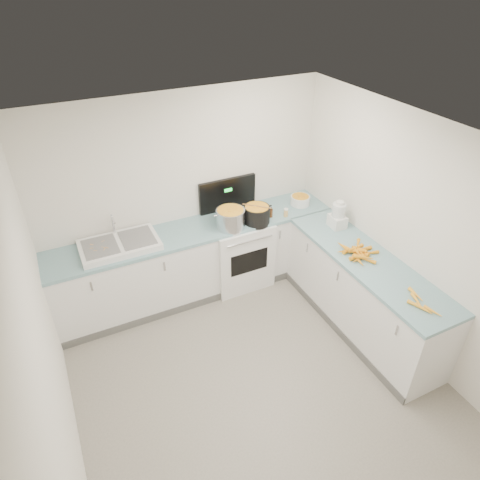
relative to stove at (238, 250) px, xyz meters
name	(u,v)px	position (x,y,z in m)	size (l,w,h in m)	color
floor	(261,387)	(-0.55, -1.69, -0.47)	(3.50, 4.00, 0.00)	gray
ceiling	(270,155)	(-0.55, -1.69, 2.03)	(3.50, 4.00, 0.00)	white
wall_back	(185,195)	(-0.55, 0.31, 0.78)	(3.50, 2.50, 0.00)	white
wall_left	(47,364)	(-2.30, -1.69, 0.78)	(4.00, 2.50, 0.00)	white
wall_right	(417,243)	(1.20, -1.69, 0.78)	(4.00, 2.50, 0.00)	white
counter_back	(198,260)	(-0.55, 0.01, 0.00)	(3.50, 0.62, 0.94)	white
counter_right	(362,293)	(0.90, -1.39, 0.00)	(0.62, 2.20, 0.94)	white
stove	(238,250)	(0.00, 0.00, 0.00)	(0.76, 0.65, 1.36)	white
sink	(120,245)	(-1.45, 0.02, 0.50)	(0.86, 0.52, 0.31)	white
steel_pot	(231,219)	(-0.15, -0.13, 0.57)	(0.34, 0.34, 0.25)	silver
black_pot	(257,215)	(0.18, -0.16, 0.56)	(0.32, 0.32, 0.23)	black
wooden_spoon	(257,206)	(0.18, -0.16, 0.68)	(0.02, 0.02, 0.36)	#AD7A47
mixing_bowl	(300,200)	(0.90, -0.02, 0.52)	(0.25, 0.25, 0.12)	white
extract_bottle	(271,213)	(0.40, -0.13, 0.52)	(0.04, 0.04, 0.11)	#593319
spice_jar	(286,213)	(0.57, -0.20, 0.51)	(0.05, 0.05, 0.09)	#E5B266
food_processor	(338,216)	(1.00, -0.68, 0.61)	(0.18, 0.21, 0.34)	white
carrot_pile	(357,252)	(0.84, -1.25, 0.50)	(0.42, 0.47, 0.08)	orange
peeled_carrots	(421,304)	(0.85, -2.16, 0.49)	(0.19, 0.43, 0.04)	#FFA826
peelings	(99,246)	(-1.66, 0.02, 0.54)	(0.19, 0.21, 0.01)	tan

